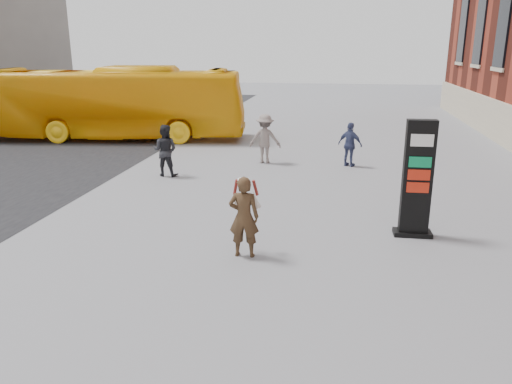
% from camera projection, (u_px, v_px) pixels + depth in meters
% --- Properties ---
extents(ground, '(100.00, 100.00, 0.00)m').
position_uv_depth(ground, '(220.00, 257.00, 10.32)').
color(ground, '#9E9EA3').
extents(info_pylon, '(0.87, 0.45, 2.68)m').
position_uv_depth(info_pylon, '(417.00, 179.00, 11.16)').
color(info_pylon, black).
rests_on(info_pylon, ground).
extents(woman, '(0.65, 0.60, 1.71)m').
position_uv_depth(woman, '(244.00, 216.00, 10.18)').
color(woman, '#3C2918').
rests_on(woman, ground).
extents(bus, '(12.19, 4.34, 3.32)m').
position_uv_depth(bus, '(115.00, 103.00, 23.05)').
color(bus, '#F7B40E').
rests_on(bus, road).
extents(pedestrian_a, '(0.86, 0.69, 1.72)m').
position_uv_depth(pedestrian_a, '(165.00, 150.00, 16.59)').
color(pedestrian_a, '#232327').
rests_on(pedestrian_a, ground).
extents(pedestrian_b, '(1.17, 0.67, 1.80)m').
position_uv_depth(pedestrian_b, '(265.00, 139.00, 18.44)').
color(pedestrian_b, gray).
rests_on(pedestrian_b, ground).
extents(pedestrian_c, '(1.00, 0.79, 1.59)m').
position_uv_depth(pedestrian_c, '(350.00, 145.00, 17.91)').
color(pedestrian_c, '#3A426A').
rests_on(pedestrian_c, ground).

